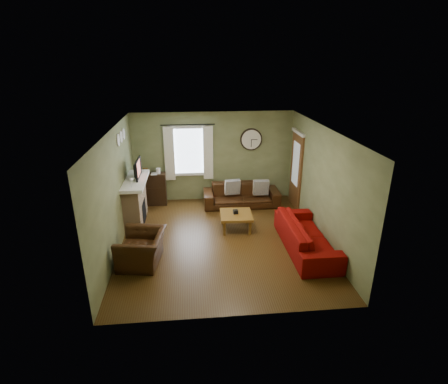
{
  "coord_description": "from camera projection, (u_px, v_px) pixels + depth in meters",
  "views": [
    {
      "loc": [
        -0.65,
        -7.22,
        4.02
      ],
      "look_at": [
        0.1,
        0.4,
        1.05
      ],
      "focal_mm": 28.0,
      "sensor_mm": 36.0,
      "label": 1
    }
  ],
  "objects": [
    {
      "name": "book",
      "position": [
        151.0,
        173.0,
        9.8
      ],
      "size": [
        0.18,
        0.24,
        0.02
      ],
      "primitive_type": "imported",
      "rotation": [
        0.0,
        0.0,
        0.0
      ],
      "color": "brown",
      "rests_on": "bookshelf"
    },
    {
      "name": "floor",
      "position": [
        221.0,
        240.0,
        8.21
      ],
      "size": [
        4.6,
        5.2,
        0.0
      ],
      "primitive_type": "cube",
      "color": "#412A10",
      "rests_on": "ground"
    },
    {
      "name": "wine_glass_b",
      "position": [
        132.0,
        182.0,
        8.21
      ],
      "size": [
        0.07,
        0.07,
        0.19
      ],
      "primitive_type": null,
      "color": "white",
      "rests_on": "mantel"
    },
    {
      "name": "medallion_mid",
      "position": [
        121.0,
        137.0,
        8.26
      ],
      "size": [
        0.28,
        0.28,
        0.03
      ],
      "primitive_type": "cylinder",
      "color": "white",
      "rests_on": "wall_left"
    },
    {
      "name": "curtain_left",
      "position": [
        169.0,
        154.0,
        9.87
      ],
      "size": [
        0.28,
        0.04,
        1.55
      ],
      "primitive_type": "cube",
      "color": "white",
      "rests_on": "wall_back"
    },
    {
      "name": "pillow_left",
      "position": [
        261.0,
        187.0,
        9.93
      ],
      "size": [
        0.45,
        0.15,
        0.45
      ],
      "primitive_type": "cube",
      "rotation": [
        0.0,
        0.0,
        -0.05
      ],
      "color": "gray",
      "rests_on": "sofa_brown"
    },
    {
      "name": "tissue_box",
      "position": [
        235.0,
        214.0,
        8.61
      ],
      "size": [
        0.12,
        0.12,
        0.09
      ],
      "primitive_type": "cube",
      "rotation": [
        0.0,
        0.0,
        0.07
      ],
      "color": "black",
      "rests_on": "coffee_table"
    },
    {
      "name": "sofa_brown",
      "position": [
        241.0,
        195.0,
        10.03
      ],
      "size": [
        2.15,
        0.84,
        0.63
      ],
      "primitive_type": "imported",
      "color": "black",
      "rests_on": "floor"
    },
    {
      "name": "medallion_left",
      "position": [
        118.0,
        140.0,
        7.93
      ],
      "size": [
        0.28,
        0.28,
        0.03
      ],
      "primitive_type": "cylinder",
      "color": "white",
      "rests_on": "wall_left"
    },
    {
      "name": "coffee_table",
      "position": [
        236.0,
        221.0,
        8.66
      ],
      "size": [
        0.81,
        0.81,
        0.41
      ],
      "primitive_type": null,
      "rotation": [
        0.0,
        0.0,
        -0.04
      ],
      "color": "brown",
      "rests_on": "floor"
    },
    {
      "name": "window_pane",
      "position": [
        189.0,
        151.0,
        10.0
      ],
      "size": [
        1.0,
        0.02,
        1.3
      ],
      "primitive_type": null,
      "color": "silver",
      "rests_on": "wall_back"
    },
    {
      "name": "ceiling",
      "position": [
        221.0,
        130.0,
        7.27
      ],
      "size": [
        4.6,
        5.2,
        0.0
      ],
      "primitive_type": "cube",
      "color": "white",
      "rests_on": "ground"
    },
    {
      "name": "armchair",
      "position": [
        142.0,
        249.0,
        7.19
      ],
      "size": [
        1.02,
        1.13,
        0.66
      ],
      "primitive_type": "imported",
      "rotation": [
        0.0,
        0.0,
        -1.71
      ],
      "color": "black",
      "rests_on": "floor"
    },
    {
      "name": "medallion_right",
      "position": [
        123.0,
        134.0,
        8.58
      ],
      "size": [
        0.28,
        0.28,
        0.03
      ],
      "primitive_type": "cylinder",
      "color": "white",
      "rests_on": "wall_left"
    },
    {
      "name": "bookshelf",
      "position": [
        153.0,
        189.0,
        10.04
      ],
      "size": [
        0.79,
        0.33,
        0.93
      ],
      "primitive_type": null,
      "color": "black",
      "rests_on": "floor"
    },
    {
      "name": "fireplace",
      "position": [
        135.0,
        203.0,
        8.89
      ],
      "size": [
        0.4,
        1.4,
        1.1
      ],
      "primitive_type": "cube",
      "color": "tan",
      "rests_on": "floor"
    },
    {
      "name": "tv_screen",
      "position": [
        138.0,
        169.0,
        8.73
      ],
      "size": [
        0.02,
        0.62,
        0.36
      ],
      "primitive_type": "cube",
      "color": "#994C3F",
      "rests_on": "mantel"
    },
    {
      "name": "curtain_right",
      "position": [
        208.0,
        153.0,
        9.97
      ],
      "size": [
        0.28,
        0.04,
        1.55
      ],
      "primitive_type": "cube",
      "color": "white",
      "rests_on": "wall_back"
    },
    {
      "name": "firebox",
      "position": [
        144.0,
        211.0,
        9.0
      ],
      "size": [
        0.04,
        0.6,
        0.55
      ],
      "primitive_type": "cube",
      "color": "black",
      "rests_on": "fireplace"
    },
    {
      "name": "door",
      "position": [
        296.0,
        171.0,
        9.76
      ],
      "size": [
        0.05,
        0.9,
        2.1
      ],
      "primitive_type": "cube",
      "color": "brown",
      "rests_on": "floor"
    },
    {
      "name": "wine_glass_a",
      "position": [
        131.0,
        183.0,
        8.09
      ],
      "size": [
        0.08,
        0.08,
        0.22
      ],
      "primitive_type": null,
      "color": "white",
      "rests_on": "mantel"
    },
    {
      "name": "tv",
      "position": [
        135.0,
        171.0,
        8.74
      ],
      "size": [
        0.08,
        0.6,
        0.35
      ],
      "primitive_type": "imported",
      "rotation": [
        0.0,
        0.0,
        1.57
      ],
      "color": "black",
      "rests_on": "mantel"
    },
    {
      "name": "mantel",
      "position": [
        134.0,
        181.0,
        8.68
      ],
      "size": [
        0.58,
        1.6,
        0.08
      ],
      "primitive_type": "cube",
      "color": "white",
      "rests_on": "fireplace"
    },
    {
      "name": "curtain_rod",
      "position": [
        188.0,
        125.0,
        9.63
      ],
      "size": [
        0.03,
        0.03,
        1.5
      ],
      "primitive_type": "cylinder",
      "color": "black",
      "rests_on": "wall_back"
    },
    {
      "name": "wall_right",
      "position": [
        322.0,
        185.0,
        7.95
      ],
      "size": [
        0.0,
        5.2,
        2.6
      ],
      "primitive_type": "cube",
      "color": "olive",
      "rests_on": "ground"
    },
    {
      "name": "wall_clock",
      "position": [
        251.0,
        140.0,
        10.03
      ],
      "size": [
        0.64,
        0.06,
        0.64
      ],
      "primitive_type": null,
      "color": "white",
      "rests_on": "wall_back"
    },
    {
      "name": "pillow_right",
      "position": [
        232.0,
        187.0,
        9.95
      ],
      "size": [
        0.45,
        0.18,
        0.44
      ],
      "primitive_type": "cube",
      "rotation": [
        0.0,
        0.0,
        0.12
      ],
      "color": "gray",
      "rests_on": "sofa_brown"
    },
    {
      "name": "wall_front",
      "position": [
        237.0,
        248.0,
        5.33
      ],
      "size": [
        4.6,
        0.0,
        2.6
      ],
      "primitive_type": "cube",
      "color": "olive",
      "rests_on": "ground"
    },
    {
      "name": "wall_left",
      "position": [
        115.0,
        192.0,
        7.53
      ],
      "size": [
        0.0,
        5.2,
        2.6
      ],
      "primitive_type": "cube",
      "color": "olive",
      "rests_on": "ground"
    },
    {
      "name": "wall_back",
      "position": [
        213.0,
        157.0,
        10.15
      ],
      "size": [
        4.6,
        0.0,
        2.6
      ],
      "primitive_type": "cube",
      "color": "olive",
      "rests_on": "ground"
    },
    {
      "name": "sofa_red",
      "position": [
        306.0,
        235.0,
        7.71
      ],
      "size": [
        0.9,
        2.29,
        0.67
      ],
      "primitive_type": "imported",
      "rotation": [
        0.0,
        0.0,
        1.57
      ],
      "color": "#6C0603",
      "rests_on": "floor"
    }
  ]
}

